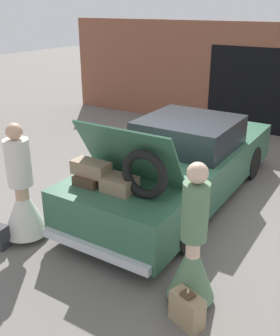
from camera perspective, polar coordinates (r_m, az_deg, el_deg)
The scene contains 6 objects.
ground_plane at distance 7.12m, azimuth 5.70°, elevation -4.08°, with size 40.00×40.00×0.00m, color slate.
garage_wall_back at distance 10.84m, azimuth 17.24°, elevation 12.13°, with size 12.00×0.14×2.80m.
car at distance 6.86m, azimuth 5.87°, elevation 0.57°, with size 1.82×4.92×1.75m.
person_left at distance 5.88m, azimuth -16.64°, elevation -4.32°, with size 0.66×0.66×1.74m.
person_right at distance 4.49m, azimuth 7.63°, elevation -12.44°, with size 0.55×0.55×1.73m.
suitcase_beside_right_person at distance 4.47m, azimuth 6.84°, elevation -19.72°, with size 0.42×0.30×0.41m.
Camera 1 is at (2.76, -5.74, 3.20)m, focal length 42.00 mm.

